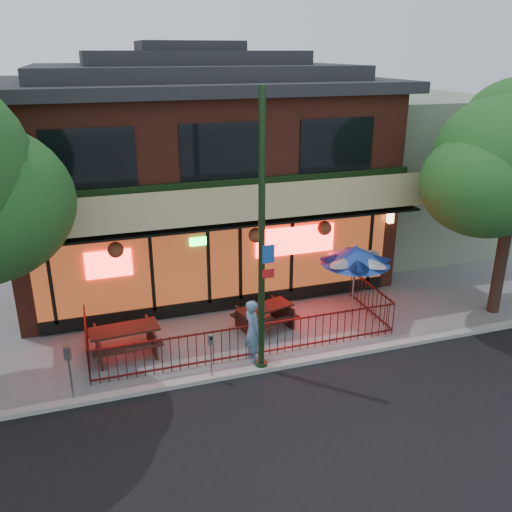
{
  "coord_description": "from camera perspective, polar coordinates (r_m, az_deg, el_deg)",
  "views": [
    {
      "loc": [
        -3.85,
        -11.77,
        7.67
      ],
      "look_at": [
        0.64,
        2.0,
        2.17
      ],
      "focal_mm": 38.0,
      "sensor_mm": 36.0,
      "label": 1
    }
  ],
  "objects": [
    {
      "name": "curb",
      "position": [
        14.13,
        0.68,
        -11.79
      ],
      "size": [
        80.0,
        0.25,
        0.12
      ],
      "primitive_type": "cube",
      "color": "#999993",
      "rests_on": "ground"
    },
    {
      "name": "street_light",
      "position": [
        12.82,
        0.61,
        0.15
      ],
      "size": [
        0.43,
        0.32,
        7.0
      ],
      "color": "black",
      "rests_on": "ground"
    },
    {
      "name": "patio_umbrella",
      "position": [
        16.29,
        10.42,
        0.12
      ],
      "size": [
        2.06,
        2.06,
        2.36
      ],
      "color": "gray",
      "rests_on": "ground"
    },
    {
      "name": "patio_fence",
      "position": [
        14.66,
        -0.58,
        -7.9
      ],
      "size": [
        8.44,
        2.62,
        1.0
      ],
      "color": "#4A100F",
      "rests_on": "ground"
    },
    {
      "name": "restaurant_building",
      "position": [
        19.59,
        -6.54,
        10.24
      ],
      "size": [
        12.96,
        9.49,
        8.05
      ],
      "color": "maroon",
      "rests_on": "ground"
    },
    {
      "name": "picnic_table_left",
      "position": [
        15.04,
        -13.64,
        -8.28
      ],
      "size": [
        1.89,
        1.5,
        0.77
      ],
      "color": "#3A1B15",
      "rests_on": "ground"
    },
    {
      "name": "picnic_table_right",
      "position": [
        15.93,
        0.92,
        -6.11
      ],
      "size": [
        1.91,
        1.64,
        0.7
      ],
      "color": "black",
      "rests_on": "ground"
    },
    {
      "name": "parking_meter_near",
      "position": [
        13.42,
        -4.77,
        -9.79
      ],
      "size": [
        0.14,
        0.13,
        1.26
      ],
      "color": "gray",
      "rests_on": "ground"
    },
    {
      "name": "parking_meter_far",
      "position": [
        13.2,
        -19.08,
        -10.86
      ],
      "size": [
        0.16,
        0.15,
        1.46
      ],
      "color": "gray",
      "rests_on": "ground"
    },
    {
      "name": "neighbor_building",
      "position": [
        23.79,
        15.24,
        8.75
      ],
      "size": [
        6.0,
        7.0,
        6.0
      ],
      "primitive_type": "cube",
      "color": "gray",
      "rests_on": "ground"
    },
    {
      "name": "ground",
      "position": [
        14.56,
        0.04,
        -10.98
      ],
      "size": [
        80.0,
        80.0,
        0.0
      ],
      "primitive_type": "plane",
      "color": "gray",
      "rests_on": "ground"
    },
    {
      "name": "pedestrian",
      "position": [
        14.19,
        -0.35,
        -7.86
      ],
      "size": [
        0.55,
        0.71,
        1.73
      ],
      "primitive_type": "imported",
      "rotation": [
        0.0,
        0.0,
        1.81
      ],
      "color": "#5481A9",
      "rests_on": "ground"
    }
  ]
}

